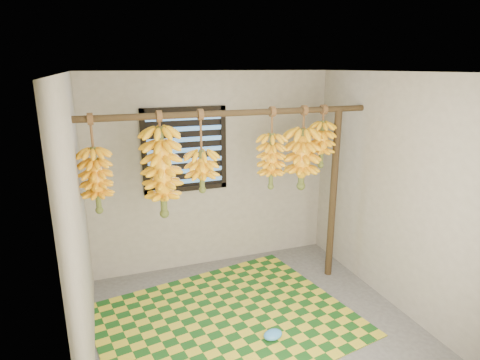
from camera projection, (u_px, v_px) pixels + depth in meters
name	position (u px, v px, depth m)	size (l,w,h in m)	color
floor	(259.00, 329.00, 3.88)	(3.00, 3.00, 0.01)	#4D4D4D
ceiling	(263.00, 72.00, 3.22)	(3.00, 3.00, 0.01)	silver
wall_back	(214.00, 172.00, 4.91)	(3.00, 0.01, 2.40)	gray
wall_left	(79.00, 236.00, 3.06)	(0.01, 3.00, 2.40)	gray
wall_right	(399.00, 194.00, 4.04)	(0.01, 3.00, 2.40)	gray
window	(185.00, 150.00, 4.69)	(1.00, 0.04, 1.00)	black
hanging_pole	(235.00, 113.00, 3.97)	(0.06, 0.06, 3.00)	#3C2B17
support_post	(333.00, 196.00, 4.63)	(0.08, 0.08, 2.00)	#3C2B17
woven_mat	(226.00, 320.00, 4.00)	(2.42, 1.93, 0.01)	#164C17
plastic_bag	(273.00, 335.00, 3.71)	(0.19, 0.14, 0.08)	#3D94E6
banana_bunch_a	(96.00, 180.00, 3.68)	(0.30, 0.30, 0.92)	brown
banana_bunch_b	(162.00, 172.00, 3.87)	(0.36, 0.36, 1.03)	brown
banana_bunch_c	(202.00, 171.00, 4.00)	(0.33, 0.33, 0.83)	brown
banana_bunch_d	(271.00, 161.00, 4.24)	(0.31, 0.31, 0.87)	brown
banana_bunch_e	(302.00, 159.00, 4.36)	(0.37, 0.37, 0.90)	brown
banana_bunch_f	(322.00, 144.00, 4.40)	(0.28, 0.28, 0.68)	brown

